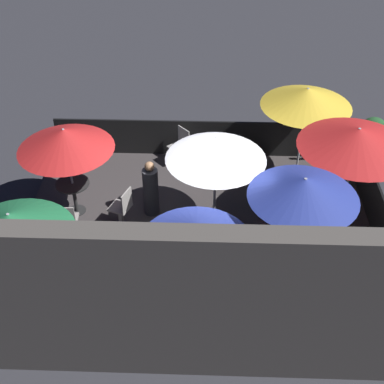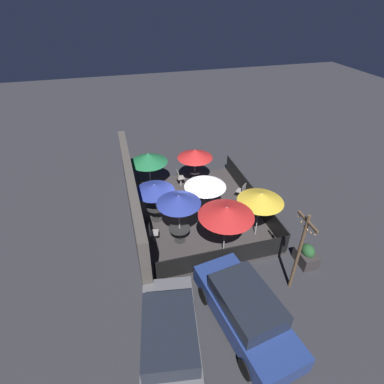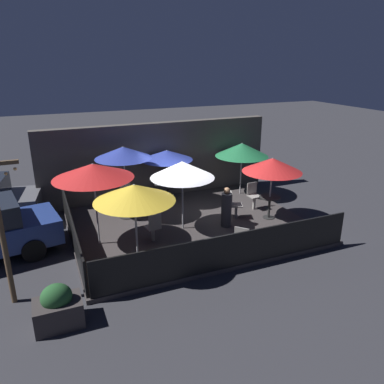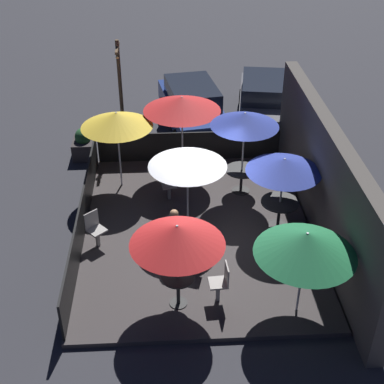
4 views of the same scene
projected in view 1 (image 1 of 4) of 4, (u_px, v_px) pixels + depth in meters
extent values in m
plane|color=#2D2D33|center=(198.00, 235.00, 11.32)|extent=(60.00, 60.00, 0.00)
cube|color=#383333|center=(198.00, 233.00, 11.29)|extent=(7.45, 5.88, 0.12)
cube|color=#4C4742|center=(194.00, 306.00, 7.91)|extent=(9.05, 0.36, 2.97)
cube|color=black|center=(201.00, 138.00, 13.23)|extent=(7.25, 0.05, 0.95)
cube|color=black|center=(379.00, 218.00, 10.86)|extent=(0.05, 5.68, 0.95)
cylinder|color=#B2B2B7|center=(297.00, 235.00, 9.35)|extent=(0.05, 0.05, 2.45)
cone|color=#283893|center=(304.00, 188.00, 8.71)|extent=(1.86, 1.86, 0.38)
cylinder|color=#B2B2B7|center=(70.00, 172.00, 11.12)|extent=(0.05, 0.05, 2.10)
cone|color=red|center=(65.00, 139.00, 10.61)|extent=(1.95, 1.95, 0.46)
cylinder|color=#B2B2B7|center=(196.00, 272.00, 8.95)|extent=(0.05, 0.05, 2.02)
cone|color=#283893|center=(196.00, 236.00, 8.43)|extent=(1.88, 1.88, 0.35)
cylinder|color=#B2B2B7|center=(302.00, 134.00, 12.10)|extent=(0.05, 0.05, 2.30)
cone|color=gold|center=(307.00, 97.00, 11.52)|extent=(1.99, 1.99, 0.42)
cylinder|color=#B2B2B7|center=(215.00, 183.00, 10.73)|extent=(0.05, 0.05, 2.21)
cone|color=silver|center=(216.00, 148.00, 10.20)|extent=(1.98, 1.98, 0.50)
cylinder|color=#B2B2B7|center=(20.00, 260.00, 9.15)|extent=(0.05, 0.05, 2.06)
cone|color=#1E6B3D|center=(11.00, 226.00, 8.67)|extent=(2.07, 2.07, 0.51)
cylinder|color=#B2B2B7|center=(348.00, 181.00, 10.61)|extent=(0.05, 0.05, 2.43)
cone|color=red|center=(358.00, 138.00, 9.99)|extent=(2.23, 2.23, 0.41)
cylinder|color=black|center=(289.00, 282.00, 10.10)|extent=(0.52, 0.52, 0.02)
cylinder|color=black|center=(291.00, 270.00, 9.90)|extent=(0.08, 0.08, 0.68)
cylinder|color=black|center=(293.00, 256.00, 9.68)|extent=(0.94, 0.94, 0.04)
cylinder|color=black|center=(77.00, 211.00, 11.76)|extent=(0.39, 0.39, 0.02)
cylinder|color=black|center=(75.00, 198.00, 11.54)|extent=(0.08, 0.08, 0.74)
cylinder|color=black|center=(72.00, 184.00, 11.30)|extent=(0.72, 0.72, 0.04)
cylinder|color=black|center=(196.00, 311.00, 9.56)|extent=(0.54, 0.54, 0.02)
cylinder|color=black|center=(196.00, 298.00, 9.34)|extent=(0.08, 0.08, 0.73)
cylinder|color=black|center=(196.00, 283.00, 9.11)|extent=(0.98, 0.98, 0.04)
cube|color=gray|center=(284.00, 322.00, 9.09)|extent=(0.09, 0.09, 0.48)
cube|color=gray|center=(285.00, 312.00, 8.93)|extent=(0.47, 0.47, 0.04)
cube|color=gray|center=(286.00, 311.00, 8.64)|extent=(0.40, 0.11, 0.44)
cube|color=gray|center=(266.00, 204.00, 11.61)|extent=(0.09, 0.09, 0.43)
cube|color=gray|center=(267.00, 196.00, 11.47)|extent=(0.45, 0.45, 0.04)
cube|color=gray|center=(266.00, 182.00, 11.46)|extent=(0.40, 0.09, 0.44)
cube|color=gray|center=(178.00, 155.00, 13.09)|extent=(0.11, 0.11, 0.44)
cube|color=gray|center=(178.00, 147.00, 12.94)|extent=(0.56, 0.56, 0.04)
cube|color=gray|center=(184.00, 136.00, 12.88)|extent=(0.29, 0.32, 0.44)
cube|color=gray|center=(70.00, 229.00, 10.94)|extent=(0.08, 0.08, 0.48)
cube|color=gray|center=(68.00, 220.00, 10.78)|extent=(0.42, 0.42, 0.04)
cube|color=gray|center=(65.00, 216.00, 10.49)|extent=(0.40, 0.06, 0.44)
cube|color=gray|center=(121.00, 216.00, 11.27)|extent=(0.10, 0.10, 0.46)
cube|color=gray|center=(120.00, 207.00, 11.12)|extent=(0.52, 0.52, 0.04)
cube|color=gray|center=(127.00, 200.00, 10.92)|extent=(0.17, 0.38, 0.44)
cylinder|color=#333338|center=(151.00, 192.00, 11.40)|extent=(0.47, 0.47, 1.12)
sphere|color=#9E704C|center=(149.00, 166.00, 10.99)|extent=(0.20, 0.20, 0.20)
cube|color=#332D2D|center=(370.00, 141.00, 13.69)|extent=(0.97, 0.68, 0.58)
ellipsoid|color=#235128|center=(373.00, 128.00, 13.44)|extent=(0.63, 0.50, 0.57)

